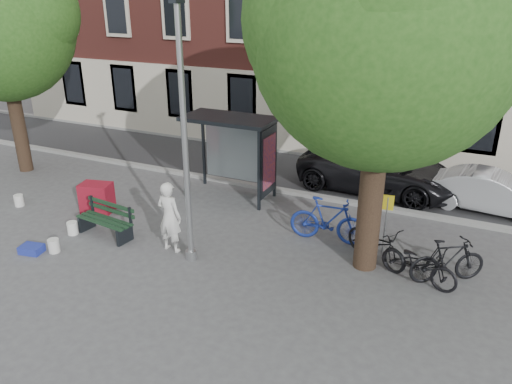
{
  "coord_description": "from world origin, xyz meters",
  "views": [
    {
      "loc": [
        6.05,
        -9.18,
        6.32
      ],
      "look_at": [
        1.04,
        1.59,
        1.4
      ],
      "focal_mm": 35.0,
      "sensor_mm": 36.0,
      "label": 1
    }
  ],
  "objects": [
    {
      "name": "curb_far",
      "position": [
        0.0,
        9.0,
        0.06
      ],
      "size": [
        40.0,
        0.25,
        0.12
      ],
      "primitive_type": "cube",
      "color": "gray",
      "rests_on": "ground"
    },
    {
      "name": "bike_c",
      "position": [
        4.16,
        1.84,
        0.5
      ],
      "size": [
        1.95,
        1.58,
        0.99
      ],
      "primitive_type": "imported",
      "rotation": [
        0.0,
        0.0,
        1.0
      ],
      "color": "black",
      "rests_on": "ground"
    },
    {
      "name": "lamppost",
      "position": [
        0.0,
        0.0,
        2.78
      ],
      "size": [
        0.28,
        0.35,
        6.11
      ],
      "color": "#9EA0A3",
      "rests_on": "ground"
    },
    {
      "name": "tree_right",
      "position": [
        4.01,
        1.38,
        5.62
      ],
      "size": [
        5.76,
        5.6,
        8.2
      ],
      "color": "black",
      "rests_on": "ground"
    },
    {
      "name": "bucket_b",
      "position": [
        -3.37,
        -1.18,
        0.18
      ],
      "size": [
        0.36,
        0.36,
        0.36
      ],
      "primitive_type": "cylinder",
      "rotation": [
        0.0,
        0.0,
        -0.34
      ],
      "color": "silver",
      "rests_on": "ground"
    },
    {
      "name": "painter",
      "position": [
        -0.71,
        0.19,
        0.94
      ],
      "size": [
        0.71,
        0.49,
        1.87
      ],
      "primitive_type": "imported",
      "rotation": [
        0.0,
        0.0,
        3.07
      ],
      "color": "silver",
      "rests_on": "ground"
    },
    {
      "name": "bucket_a",
      "position": [
        -3.67,
        -0.21,
        0.18
      ],
      "size": [
        0.3,
        0.3,
        0.36
      ],
      "primitive_type": "cylinder",
      "rotation": [
        0.0,
        0.0,
        0.08
      ],
      "color": "white",
      "rests_on": "ground"
    },
    {
      "name": "bike_a",
      "position": [
        5.26,
        1.31,
        0.48
      ],
      "size": [
        1.94,
        1.16,
        0.96
      ],
      "primitive_type": "imported",
      "rotation": [
        0.0,
        0.0,
        1.27
      ],
      "color": "black",
      "rests_on": "ground"
    },
    {
      "name": "blue_crate",
      "position": [
        -3.87,
        -1.45,
        0.1
      ],
      "size": [
        0.62,
        0.5,
        0.2
      ],
      "primitive_type": "cube",
      "rotation": [
        0.0,
        0.0,
        0.19
      ],
      "color": "#212F9B",
      "rests_on": "ground"
    },
    {
      "name": "curb_near",
      "position": [
        0.0,
        5.0,
        0.06
      ],
      "size": [
        40.0,
        0.25,
        0.12
      ],
      "primitive_type": "cube",
      "color": "gray",
      "rests_on": "ground"
    },
    {
      "name": "bucket_c",
      "position": [
        -6.56,
        0.54,
        0.18
      ],
      "size": [
        0.36,
        0.36,
        0.36
      ],
      "primitive_type": "cylinder",
      "rotation": [
        0.0,
        0.0,
        -0.35
      ],
      "color": "silver",
      "rests_on": "ground"
    },
    {
      "name": "bike_d",
      "position": [
        5.84,
        1.61,
        0.54
      ],
      "size": [
        1.79,
        1.42,
        1.09
      ],
      "primitive_type": "imported",
      "rotation": [
        0.0,
        0.0,
        2.15
      ],
      "color": "black",
      "rests_on": "ground"
    },
    {
      "name": "car_dark",
      "position": [
        3.18,
        6.52,
        0.72
      ],
      "size": [
        5.31,
        2.69,
        1.44
      ],
      "primitive_type": "imported",
      "rotation": [
        0.0,
        0.0,
        1.51
      ],
      "color": "black",
      "rests_on": "ground"
    },
    {
      "name": "bike_b",
      "position": [
        2.79,
        2.34,
        0.62
      ],
      "size": [
        2.1,
        0.75,
        1.24
      ],
      "primitive_type": "imported",
      "rotation": [
        0.0,
        0.0,
        1.65
      ],
      "color": "navy",
      "rests_on": "ground"
    },
    {
      "name": "notice_sign",
      "position": [
        4.3,
        2.1,
        1.18
      ],
      "size": [
        0.29,
        0.06,
        1.69
      ],
      "rotation": [
        0.0,
        0.0,
        0.13
      ],
      "color": "#9EA0A3",
      "rests_on": "ground"
    },
    {
      "name": "car_silver",
      "position": [
        6.65,
        6.29,
        0.61
      ],
      "size": [
        3.79,
        1.59,
        1.22
      ],
      "primitive_type": "imported",
      "rotation": [
        0.0,
        0.0,
        1.49
      ],
      "color": "#B5B8BE",
      "rests_on": "ground"
    },
    {
      "name": "ground",
      "position": [
        0.0,
        0.0,
        0.0
      ],
      "size": [
        90.0,
        90.0,
        0.0
      ],
      "primitive_type": "plane",
      "color": "#4C4C4F",
      "rests_on": "ground"
    },
    {
      "name": "bus_shelter",
      "position": [
        -0.61,
        4.11,
        1.92
      ],
      "size": [
        2.85,
        1.45,
        2.62
      ],
      "color": "#1E2328",
      "rests_on": "ground"
    },
    {
      "name": "bench",
      "position": [
        -2.77,
        0.14,
        0.41
      ],
      "size": [
        1.78,
        0.77,
        0.89
      ],
      "rotation": [
        0.0,
        0.0,
        -0.13
      ],
      "color": "#1E2328",
      "rests_on": "ground"
    },
    {
      "name": "road",
      "position": [
        0.0,
        7.0,
        0.01
      ],
      "size": [
        40.0,
        4.0,
        0.01
      ],
      "primitive_type": "cube",
      "color": "#28282B",
      "rests_on": "ground"
    },
    {
      "name": "red_stand",
      "position": [
        -4.05,
        1.24,
        0.45
      ],
      "size": [
        1.01,
        0.79,
        0.9
      ],
      "primitive_type": "cube",
      "rotation": [
        0.0,
        0.0,
        0.23
      ],
      "color": "maroon",
      "rests_on": "ground"
    }
  ]
}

